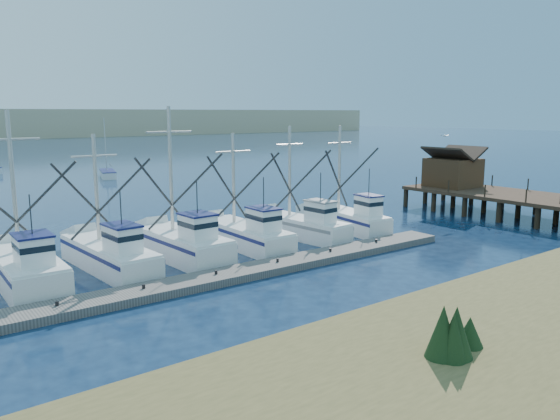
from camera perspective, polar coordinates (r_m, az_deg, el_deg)
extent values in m
plane|color=#0C1D36|center=(29.83, 12.12, -7.18)|extent=(500.00, 500.00, 0.00)
cube|color=#4C422D|center=(18.01, 20.03, -16.77)|extent=(40.00, 10.00, 1.60)
cube|color=slate|center=(29.53, -4.99, -6.75)|extent=(31.42, 2.54, 0.42)
cylinder|color=black|center=(49.84, 24.03, 0.11)|extent=(0.44, 0.44, 1.70)
cube|color=black|center=(49.70, 24.11, 1.25)|extent=(7.00, 20.00, 0.30)
cube|color=#4C331E|center=(53.18, 17.61, 3.76)|extent=(4.00, 4.00, 2.60)
cube|color=white|center=(30.80, -24.99, -5.92)|extent=(2.81, 7.77, 1.50)
cube|color=white|center=(28.56, -24.35, -3.97)|extent=(1.57, 1.91, 1.50)
cylinder|color=#B7B2A8|center=(31.24, -26.12, 2.57)|extent=(0.22, 0.22, 7.42)
cube|color=white|center=(32.35, -17.43, -4.79)|extent=(2.89, 8.67, 1.38)
cube|color=white|center=(30.01, -16.15, -3.04)|extent=(1.50, 2.16, 1.50)
cylinder|color=#B7B2A8|center=(32.98, -18.65, 2.15)|extent=(0.22, 0.22, 6.20)
cube|color=white|center=(33.56, -10.11, -3.83)|extent=(3.09, 7.69, 1.51)
cube|color=white|center=(31.56, -8.59, -1.87)|extent=(1.66, 1.92, 1.50)
cylinder|color=#B7B2A8|center=(33.92, -11.36, 4.13)|extent=(0.22, 0.22, 7.64)
cube|color=white|center=(36.12, -3.62, -2.84)|extent=(2.59, 8.12, 1.34)
cube|color=white|center=(34.16, -1.72, -1.14)|extent=(1.45, 2.00, 1.50)
cylinder|color=#B7B2A8|center=(36.62, -4.88, 3.24)|extent=(0.22, 0.22, 6.10)
cube|color=white|center=(38.76, 2.22, -1.93)|extent=(2.81, 8.03, 1.34)
cube|color=white|center=(36.98, 4.22, -0.30)|extent=(1.39, 2.02, 1.50)
cylinder|color=#B7B2A8|center=(39.17, 1.01, 4.01)|extent=(0.22, 0.22, 6.51)
cube|color=white|center=(41.52, 7.30, -1.20)|extent=(3.12, 7.51, 1.33)
cube|color=white|center=(39.98, 9.22, 0.38)|extent=(1.49, 1.93, 1.50)
cylinder|color=#B7B2A8|center=(41.82, 6.22, 4.32)|extent=(0.22, 0.22, 6.48)
cube|color=white|center=(78.52, -17.56, 3.58)|extent=(3.35, 6.50, 0.90)
cylinder|color=#B7B2A8|center=(78.48, -17.79, 6.54)|extent=(0.12, 0.12, 7.20)
sphere|color=white|center=(49.77, 16.83, 7.43)|extent=(0.21, 0.21, 0.21)
cube|color=white|center=(49.51, 16.62, 7.45)|extent=(0.52, 0.13, 0.14)
cube|color=white|center=(50.02, 17.05, 7.45)|extent=(0.52, 0.13, 0.14)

